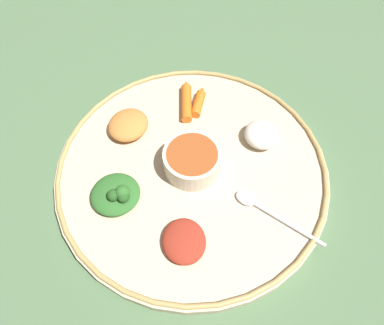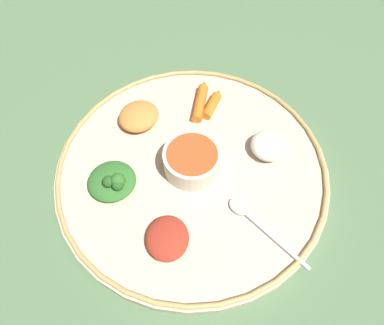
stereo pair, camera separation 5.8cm
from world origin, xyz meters
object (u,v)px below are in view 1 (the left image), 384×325
(center_bowl, at_px, (192,160))
(carrot_near_spoon, at_px, (199,101))
(spoon, at_px, (265,209))
(greens_pile, at_px, (116,194))
(carrot_outer, at_px, (186,100))

(center_bowl, bearing_deg, carrot_near_spoon, -25.61)
(center_bowl, relative_size, carrot_near_spoon, 1.38)
(center_bowl, height_order, spoon, center_bowl)
(center_bowl, relative_size, spoon, 0.71)
(center_bowl, xyz_separation_m, carrot_near_spoon, (0.13, -0.06, -0.01))
(greens_pile, bearing_deg, carrot_outer, -48.86)
(center_bowl, bearing_deg, spoon, -145.26)
(spoon, bearing_deg, center_bowl, 34.74)
(center_bowl, height_order, carrot_outer, center_bowl)
(greens_pile, bearing_deg, spoon, -115.54)
(spoon, distance_m, carrot_outer, 0.25)
(center_bowl, bearing_deg, carrot_outer, -16.03)
(spoon, relative_size, greens_pile, 1.56)
(spoon, bearing_deg, greens_pile, 64.46)
(carrot_near_spoon, bearing_deg, carrot_outer, 64.86)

